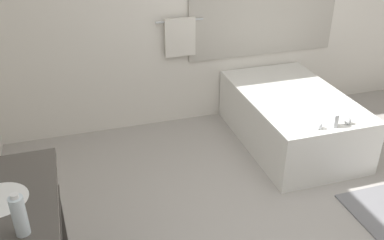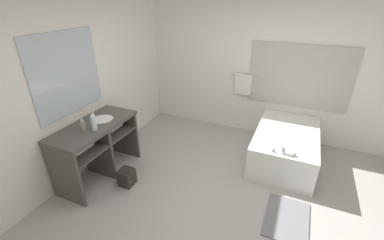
% 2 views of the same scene
% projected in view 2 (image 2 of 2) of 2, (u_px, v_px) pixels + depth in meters
% --- Properties ---
extents(ground_plane, '(16.00, 16.00, 0.00)m').
position_uv_depth(ground_plane, '(220.00, 204.00, 3.46)').
color(ground_plane, '#A8A39E').
rests_on(ground_plane, ground).
extents(wall_back_with_blinds, '(7.40, 0.13, 2.70)m').
position_uv_depth(wall_back_with_blinds, '(263.00, 66.00, 4.67)').
color(wall_back_with_blinds, white).
rests_on(wall_back_with_blinds, ground_plane).
extents(wall_left_with_mirror, '(0.08, 7.40, 2.70)m').
position_uv_depth(wall_left_with_mirror, '(76.00, 86.00, 3.66)').
color(wall_left_with_mirror, white).
rests_on(wall_left_with_mirror, ground_plane).
extents(vanity_counter, '(0.60, 1.28, 0.88)m').
position_uv_depth(vanity_counter, '(97.00, 140.00, 3.76)').
color(vanity_counter, '#4C4742').
rests_on(vanity_counter, ground_plane).
extents(sink_faucet, '(0.09, 0.04, 0.18)m').
position_uv_depth(sink_faucet, '(93.00, 112.00, 3.81)').
color(sink_faucet, silver).
rests_on(sink_faucet, vanity_counter).
extents(bathtub, '(0.96, 1.56, 0.66)m').
position_uv_depth(bathtub, '(285.00, 145.00, 4.24)').
color(bathtub, white).
rests_on(bathtub, ground_plane).
extents(water_bottle_1, '(0.07, 0.07, 0.23)m').
position_uv_depth(water_bottle_1, '(94.00, 123.00, 3.45)').
color(water_bottle_1, white).
rests_on(water_bottle_1, vanity_counter).
extents(soap_dispenser, '(0.06, 0.06, 0.18)m').
position_uv_depth(soap_dispenser, '(83.00, 126.00, 3.44)').
color(soap_dispenser, gray).
rests_on(soap_dispenser, vanity_counter).
extents(waste_bin, '(0.20, 0.20, 0.25)m').
position_uv_depth(waste_bin, '(127.00, 177.00, 3.76)').
color(waste_bin, '#2D2823').
rests_on(waste_bin, ground_plane).
extents(bath_mat, '(0.52, 0.75, 0.02)m').
position_uv_depth(bath_mat, '(287.00, 219.00, 3.22)').
color(bath_mat, slate).
rests_on(bath_mat, ground_plane).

